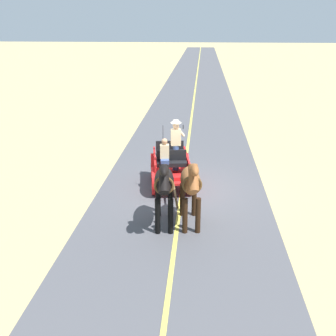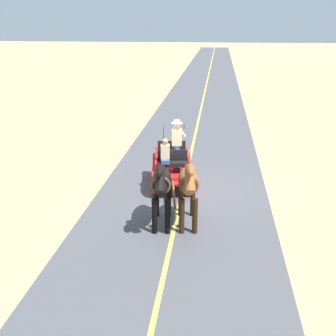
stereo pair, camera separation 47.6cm
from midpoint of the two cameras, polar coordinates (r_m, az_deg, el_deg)
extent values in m
plane|color=tan|center=(14.61, 3.03, -2.99)|extent=(200.00, 200.00, 0.00)
cube|color=#4C4C51|center=(14.60, 3.03, -2.97)|extent=(5.86, 160.00, 0.01)
cube|color=#DBCC4C|center=(14.60, 3.03, -2.95)|extent=(0.12, 160.00, 0.00)
cube|color=red|center=(14.71, 1.49, -0.04)|extent=(1.49, 2.34, 0.12)
cube|color=red|center=(14.65, 3.73, 1.00)|extent=(0.35, 2.08, 0.44)
cube|color=red|center=(14.60, -0.74, 0.98)|extent=(0.35, 2.08, 0.44)
cube|color=red|center=(13.61, 1.70, -2.19)|extent=(1.10, 0.39, 0.08)
cube|color=red|center=(15.90, 1.31, 0.83)|extent=(0.74, 0.30, 0.06)
cube|color=black|center=(14.01, 1.61, 0.58)|extent=(1.06, 0.50, 0.14)
cube|color=black|center=(14.11, 1.58, 1.66)|extent=(1.02, 0.22, 0.44)
cube|color=black|center=(15.05, 1.43, 1.96)|extent=(1.06, 0.50, 0.14)
cube|color=black|center=(15.16, 1.40, 2.97)|extent=(1.02, 0.22, 0.44)
cylinder|color=red|center=(14.10, 4.25, -1.78)|extent=(0.23, 0.96, 0.96)
cylinder|color=black|center=(14.10, 4.25, -1.78)|extent=(0.15, 0.23, 0.21)
cylinder|color=red|center=(14.04, -1.04, -1.82)|extent=(0.23, 0.96, 0.96)
cylinder|color=black|center=(14.04, -1.04, -1.82)|extent=(0.15, 0.23, 0.21)
cylinder|color=red|center=(15.53, 3.76, 0.32)|extent=(0.23, 0.96, 0.96)
cylinder|color=black|center=(15.53, 3.76, 0.32)|extent=(0.15, 0.23, 0.21)
cylinder|color=red|center=(15.48, -1.04, 0.29)|extent=(0.23, 0.96, 0.96)
cylinder|color=black|center=(15.48, -1.04, 0.29)|extent=(0.15, 0.23, 0.21)
cylinder|color=brown|center=(12.68, 1.90, -3.64)|extent=(0.34, 1.99, 0.07)
cylinder|color=black|center=(13.79, 0.39, 3.32)|extent=(0.02, 0.02, 1.30)
cylinder|color=#384C7F|center=(14.24, 2.17, 1.44)|extent=(0.22, 0.22, 0.90)
cube|color=tan|center=(14.02, 2.20, 4.27)|extent=(0.37, 0.26, 0.56)
sphere|color=tan|center=(13.92, 2.23, 5.86)|extent=(0.22, 0.22, 0.22)
cylinder|color=beige|center=(13.90, 2.23, 6.26)|extent=(0.36, 0.36, 0.01)
cylinder|color=beige|center=(13.88, 2.23, 6.46)|extent=(0.20, 0.20, 0.10)
cylinder|color=tan|center=(13.95, 2.96, 4.94)|extent=(0.27, 0.11, 0.32)
cube|color=black|center=(13.88, 3.23, 5.72)|extent=(0.03, 0.07, 0.14)
cube|color=#384C7F|center=(13.84, 0.60, 0.96)|extent=(0.32, 0.36, 0.14)
cube|color=tan|center=(13.86, 0.59, 2.33)|extent=(0.32, 0.24, 0.48)
sphere|color=#9E7051|center=(13.76, 0.59, 3.72)|extent=(0.20, 0.20, 0.20)
ellipsoid|color=brown|center=(11.68, 3.96, -1.77)|extent=(0.74, 1.62, 0.64)
cylinder|color=black|center=(11.54, 4.94, -6.67)|extent=(0.15, 0.15, 1.05)
cylinder|color=black|center=(11.52, 3.13, -6.69)|extent=(0.15, 0.15, 1.05)
cylinder|color=black|center=(12.52, 4.54, -4.44)|extent=(0.15, 0.15, 1.05)
cylinder|color=black|center=(12.50, 2.87, -4.45)|extent=(0.15, 0.15, 1.05)
cylinder|color=brown|center=(10.75, 4.30, -1.45)|extent=(0.34, 0.67, 0.73)
ellipsoid|color=brown|center=(10.44, 4.42, -0.34)|extent=(0.28, 0.56, 0.28)
cube|color=black|center=(10.76, 4.29, -1.23)|extent=(0.12, 0.51, 0.56)
cylinder|color=black|center=(12.48, 3.71, -1.80)|extent=(0.11, 0.11, 0.70)
torus|color=brown|center=(11.14, 4.15, -2.43)|extent=(0.55, 0.14, 0.55)
ellipsoid|color=black|center=(11.64, 0.29, -1.80)|extent=(0.70, 1.60, 0.64)
cylinder|color=black|center=(11.49, 1.12, -6.74)|extent=(0.15, 0.15, 1.05)
cylinder|color=black|center=(11.49, -0.71, -6.71)|extent=(0.15, 0.15, 1.05)
cylinder|color=black|center=(12.47, 1.19, -4.49)|extent=(0.15, 0.15, 1.05)
cylinder|color=black|center=(12.48, -0.48, -4.47)|extent=(0.15, 0.15, 1.05)
cylinder|color=black|center=(10.71, 0.17, -1.48)|extent=(0.32, 0.67, 0.73)
ellipsoid|color=black|center=(10.40, 0.13, -0.37)|extent=(0.27, 0.56, 0.28)
cube|color=black|center=(10.72, 0.17, -1.26)|extent=(0.10, 0.51, 0.56)
cylinder|color=black|center=(12.44, 0.38, -1.83)|extent=(0.11, 0.11, 0.70)
torus|color=brown|center=(11.10, 0.21, -2.46)|extent=(0.55, 0.12, 0.55)
camera|label=1|loc=(0.24, -88.99, 0.37)|focal=43.91mm
camera|label=2|loc=(0.24, 91.01, -0.37)|focal=43.91mm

